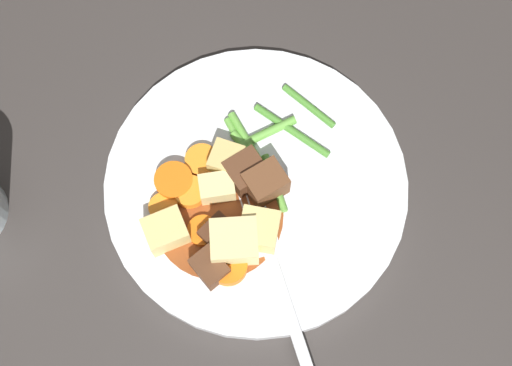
{
  "coord_description": "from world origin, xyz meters",
  "views": [
    {
      "loc": [
        0.16,
        0.11,
        0.58
      ],
      "look_at": [
        0.0,
        0.0,
        0.02
      ],
      "focal_mm": 47.27,
      "sensor_mm": 36.0,
      "label": 1
    }
  ],
  "objects_px": {
    "meat_chunk_1": "(245,173)",
    "meat_chunk_3": "(263,187)",
    "dinner_plate": "(256,186)",
    "carrot_slice_4": "(228,266)",
    "potato_chunk_3": "(217,188)",
    "carrot_slice_2": "(164,208)",
    "potato_chunk_0": "(234,242)",
    "carrot_slice_1": "(174,181)",
    "carrot_slice_3": "(190,192)",
    "carrot_slice_5": "(202,161)",
    "meat_chunk_0": "(221,235)",
    "carrot_slice_0": "(203,231)",
    "potato_chunk_4": "(226,161)",
    "meat_chunk_2": "(210,267)",
    "fork": "(278,279)",
    "potato_chunk_2": "(166,231)",
    "potato_chunk_1": "(259,230)"
  },
  "relations": [
    {
      "from": "meat_chunk_0",
      "to": "fork",
      "type": "relative_size",
      "value": 0.18
    },
    {
      "from": "potato_chunk_0",
      "to": "fork",
      "type": "height_order",
      "value": "potato_chunk_0"
    },
    {
      "from": "carrot_slice_5",
      "to": "meat_chunk_1",
      "type": "relative_size",
      "value": 0.95
    },
    {
      "from": "potato_chunk_2",
      "to": "carrot_slice_1",
      "type": "bearing_deg",
      "value": -151.84
    },
    {
      "from": "carrot_slice_2",
      "to": "dinner_plate",
      "type": "bearing_deg",
      "value": 140.21
    },
    {
      "from": "carrot_slice_4",
      "to": "fork",
      "type": "relative_size",
      "value": 0.23
    },
    {
      "from": "carrot_slice_1",
      "to": "carrot_slice_5",
      "type": "relative_size",
      "value": 1.12
    },
    {
      "from": "carrot_slice_1",
      "to": "carrot_slice_4",
      "type": "xyz_separation_m",
      "value": [
        0.04,
        0.08,
        -0.0
      ]
    },
    {
      "from": "meat_chunk_3",
      "to": "meat_chunk_0",
      "type": "bearing_deg",
      "value": -8.0
    },
    {
      "from": "carrot_slice_0",
      "to": "meat_chunk_0",
      "type": "relative_size",
      "value": 1.01
    },
    {
      "from": "carrot_slice_3",
      "to": "carrot_slice_5",
      "type": "distance_m",
      "value": 0.03
    },
    {
      "from": "carrot_slice_2",
      "to": "potato_chunk_4",
      "type": "relative_size",
      "value": 0.95
    },
    {
      "from": "meat_chunk_0",
      "to": "meat_chunk_3",
      "type": "distance_m",
      "value": 0.05
    },
    {
      "from": "carrot_slice_5",
      "to": "meat_chunk_0",
      "type": "height_order",
      "value": "meat_chunk_0"
    },
    {
      "from": "potato_chunk_3",
      "to": "carrot_slice_4",
      "type": "bearing_deg",
      "value": 42.1
    },
    {
      "from": "potato_chunk_1",
      "to": "carrot_slice_3",
      "type": "bearing_deg",
      "value": -87.75
    },
    {
      "from": "meat_chunk_1",
      "to": "meat_chunk_3",
      "type": "distance_m",
      "value": 0.02
    },
    {
      "from": "meat_chunk_1",
      "to": "meat_chunk_2",
      "type": "height_order",
      "value": "meat_chunk_1"
    },
    {
      "from": "potato_chunk_2",
      "to": "carrot_slice_2",
      "type": "bearing_deg",
      "value": -136.7
    },
    {
      "from": "potato_chunk_0",
      "to": "meat_chunk_2",
      "type": "bearing_deg",
      "value": -12.03
    },
    {
      "from": "meat_chunk_0",
      "to": "meat_chunk_3",
      "type": "xyz_separation_m",
      "value": [
        -0.05,
        0.01,
        0.01
      ]
    },
    {
      "from": "meat_chunk_1",
      "to": "carrot_slice_2",
      "type": "bearing_deg",
      "value": -34.24
    },
    {
      "from": "dinner_plate",
      "to": "carrot_slice_5",
      "type": "height_order",
      "value": "carrot_slice_5"
    },
    {
      "from": "potato_chunk_3",
      "to": "potato_chunk_4",
      "type": "height_order",
      "value": "potato_chunk_4"
    },
    {
      "from": "carrot_slice_2",
      "to": "potato_chunk_2",
      "type": "xyz_separation_m",
      "value": [
        0.02,
        0.02,
        0.01
      ]
    },
    {
      "from": "fork",
      "to": "carrot_slice_1",
      "type": "bearing_deg",
      "value": -99.86
    },
    {
      "from": "potato_chunk_4",
      "to": "carrot_slice_1",
      "type": "bearing_deg",
      "value": -35.69
    },
    {
      "from": "carrot_slice_4",
      "to": "potato_chunk_0",
      "type": "relative_size",
      "value": 0.85
    },
    {
      "from": "carrot_slice_0",
      "to": "potato_chunk_4",
      "type": "relative_size",
      "value": 0.99
    },
    {
      "from": "dinner_plate",
      "to": "carrot_slice_5",
      "type": "distance_m",
      "value": 0.05
    },
    {
      "from": "carrot_slice_0",
      "to": "carrot_slice_4",
      "type": "height_order",
      "value": "carrot_slice_4"
    },
    {
      "from": "carrot_slice_5",
      "to": "fork",
      "type": "xyz_separation_m",
      "value": [
        0.05,
        0.11,
        -0.0
      ]
    },
    {
      "from": "dinner_plate",
      "to": "fork",
      "type": "bearing_deg",
      "value": 45.44
    },
    {
      "from": "potato_chunk_1",
      "to": "meat_chunk_1",
      "type": "distance_m",
      "value": 0.05
    },
    {
      "from": "dinner_plate",
      "to": "potato_chunk_3",
      "type": "height_order",
      "value": "potato_chunk_3"
    },
    {
      "from": "dinner_plate",
      "to": "potato_chunk_2",
      "type": "bearing_deg",
      "value": -24.59
    },
    {
      "from": "carrot_slice_2",
      "to": "carrot_slice_5",
      "type": "relative_size",
      "value": 0.86
    },
    {
      "from": "potato_chunk_0",
      "to": "fork",
      "type": "relative_size",
      "value": 0.27
    },
    {
      "from": "carrot_slice_0",
      "to": "potato_chunk_2",
      "type": "xyz_separation_m",
      "value": [
        0.02,
        -0.02,
        0.01
      ]
    },
    {
      "from": "dinner_plate",
      "to": "carrot_slice_4",
      "type": "height_order",
      "value": "carrot_slice_4"
    },
    {
      "from": "carrot_slice_1",
      "to": "meat_chunk_2",
      "type": "relative_size",
      "value": 1.16
    },
    {
      "from": "dinner_plate",
      "to": "carrot_slice_2",
      "type": "bearing_deg",
      "value": -39.79
    },
    {
      "from": "carrot_slice_3",
      "to": "potato_chunk_3",
      "type": "height_order",
      "value": "potato_chunk_3"
    },
    {
      "from": "meat_chunk_1",
      "to": "meat_chunk_3",
      "type": "xyz_separation_m",
      "value": [
        0.0,
        0.02,
        0.0
      ]
    },
    {
      "from": "carrot_slice_4",
      "to": "meat_chunk_3",
      "type": "relative_size",
      "value": 0.99
    },
    {
      "from": "potato_chunk_0",
      "to": "carrot_slice_5",
      "type": "bearing_deg",
      "value": -125.48
    },
    {
      "from": "carrot_slice_2",
      "to": "potato_chunk_0",
      "type": "distance_m",
      "value": 0.07
    },
    {
      "from": "dinner_plate",
      "to": "potato_chunk_0",
      "type": "xyz_separation_m",
      "value": [
        0.06,
        0.02,
        0.02
      ]
    },
    {
      "from": "fork",
      "to": "meat_chunk_0",
      "type": "bearing_deg",
      "value": -93.38
    },
    {
      "from": "carrot_slice_5",
      "to": "potato_chunk_3",
      "type": "distance_m",
      "value": 0.03
    }
  ]
}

